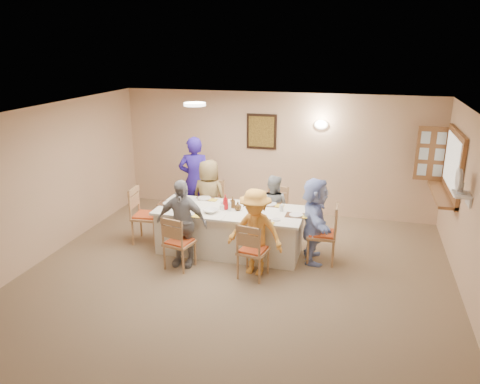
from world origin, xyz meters
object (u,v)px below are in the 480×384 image
(chair_front_right, at_px, (253,250))
(diner_back_right, at_px, (273,208))
(diner_back_left, at_px, (209,197))
(condiment_ketchup, at_px, (225,202))
(diner_front_left, at_px, (182,223))
(chair_back_left, at_px, (211,207))
(chair_right_end, at_px, (322,233))
(serving_hatch, at_px, (453,165))
(desk_fan, at_px, (461,184))
(diner_right_end, at_px, (314,220))
(dining_table, at_px, (230,230))
(chair_front_left, at_px, (179,241))
(caregiver, at_px, (195,180))
(diner_front_right, at_px, (255,232))
(chair_left_end, at_px, (147,215))
(chair_back_right, at_px, (274,213))

(chair_front_right, distance_m, diner_back_right, 1.49)
(diner_back_left, height_order, condiment_ketchup, diner_back_left)
(diner_front_left, height_order, condiment_ketchup, diner_front_left)
(chair_back_left, relative_size, chair_right_end, 0.97)
(serving_hatch, distance_m, desk_fan, 1.36)
(diner_back_left, height_order, diner_right_end, diner_right_end)
(serving_hatch, distance_m, dining_table, 3.89)
(chair_front_left, bearing_deg, chair_front_right, -168.28)
(chair_right_end, height_order, caregiver, caregiver)
(chair_back_left, height_order, diner_front_right, diner_front_right)
(dining_table, xyz_separation_m, chair_left_end, (-1.55, 0.00, 0.13))
(serving_hatch, bearing_deg, chair_left_end, -167.88)
(diner_back_left, relative_size, diner_back_right, 1.16)
(dining_table, relative_size, caregiver, 1.43)
(diner_right_end, bearing_deg, chair_front_left, 101.41)
(desk_fan, xyz_separation_m, chair_front_left, (-4.05, -0.55, -1.10))
(diner_back_left, bearing_deg, dining_table, 140.53)
(chair_back_right, relative_size, caregiver, 0.54)
(diner_front_right, distance_m, diner_right_end, 1.07)
(chair_front_left, bearing_deg, chair_right_end, -147.87)
(diner_back_right, xyz_separation_m, diner_right_end, (0.82, -0.68, 0.10))
(chair_left_end, distance_m, diner_back_left, 1.19)
(dining_table, relative_size, chair_front_right, 2.76)
(chair_left_end, xyz_separation_m, diner_front_left, (0.95, -0.68, 0.21))
(serving_hatch, relative_size, caregiver, 0.86)
(chair_back_right, xyz_separation_m, diner_front_left, (-1.20, -1.48, 0.24))
(diner_back_right, bearing_deg, diner_back_left, 8.07)
(chair_back_left, xyz_separation_m, chair_back_right, (1.20, 0.00, -0.01))
(desk_fan, xyz_separation_m, dining_table, (-3.45, 0.25, -1.17))
(diner_back_right, xyz_separation_m, condiment_ketchup, (-0.67, -0.70, 0.28))
(chair_back_left, distance_m, diner_back_left, 0.26)
(caregiver, bearing_deg, diner_back_left, 121.20)
(serving_hatch, relative_size, desk_fan, 5.00)
(desk_fan, distance_m, chair_right_end, 2.19)
(dining_table, relative_size, chair_back_left, 2.58)
(chair_front_right, relative_size, chair_left_end, 0.89)
(chair_left_end, xyz_separation_m, diner_back_right, (2.15, 0.68, 0.10))
(diner_back_left, distance_m, diner_back_right, 1.20)
(chair_back_right, relative_size, diner_front_right, 0.68)
(desk_fan, relative_size, chair_left_end, 0.30)
(chair_back_right, bearing_deg, desk_fan, -9.91)
(chair_front_right, distance_m, diner_right_end, 1.17)
(chair_front_right, distance_m, diner_back_left, 1.92)
(diner_front_left, relative_size, condiment_ketchup, 5.58)
(chair_back_left, bearing_deg, diner_back_right, -9.41)
(chair_back_right, relative_size, chair_left_end, 0.93)
(chair_front_left, distance_m, diner_right_end, 2.19)
(diner_front_right, bearing_deg, desk_fan, 16.22)
(serving_hatch, distance_m, condiment_ketchup, 3.85)
(diner_front_right, bearing_deg, chair_front_left, -166.60)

